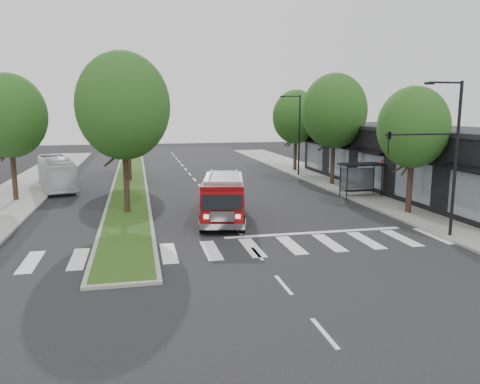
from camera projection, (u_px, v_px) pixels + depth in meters
The scene contains 16 objects.
ground at pixel (239, 232), 25.50m from camera, with size 140.00×140.00×0.00m, color black.
sidewalk_right at pixel (363, 192), 37.76m from camera, with size 5.00×80.00×0.15m, color gray.
sidewalk_left at pixel (1, 206), 32.02m from camera, with size 5.00×80.00×0.15m, color gray.
median at pixel (130, 184), 41.52m from camera, with size 3.00×50.00×0.15m.
storefront_row at pixel (415, 160), 38.29m from camera, with size 8.00×30.00×5.00m, color black.
bus_shelter at pixel (360, 171), 35.36m from camera, with size 3.20×1.60×2.61m.
tree_right_near at pixel (413, 127), 28.91m from camera, with size 4.40×4.40×8.05m.
tree_right_mid at pixel (334, 111), 40.28m from camera, with size 5.60×5.60×9.72m.
tree_right_far at pixel (296, 117), 50.01m from camera, with size 5.00×5.00×8.73m.
tree_median_near at pixel (123, 106), 28.81m from camera, with size 5.80×5.80×10.16m.
tree_median_far at pixel (127, 111), 42.33m from camera, with size 5.60×5.60×9.72m.
tree_left_mid at pixel (9, 116), 33.00m from camera, with size 5.20×5.20×9.16m.
streetlight_right_near at pixel (441, 149), 23.36m from camera, with size 4.08×0.22×8.00m.
streetlight_right_far at pixel (298, 131), 46.15m from camera, with size 2.11×0.20×8.00m.
fire_engine at pixel (223, 198), 28.21m from camera, with size 3.89×8.28×2.76m.
city_bus at pixel (56, 173), 39.51m from camera, with size 2.26×9.65×2.69m, color silver.
Camera 1 is at (-5.27, -24.16, 6.58)m, focal length 35.00 mm.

